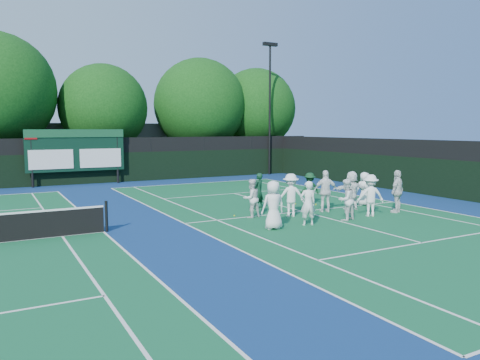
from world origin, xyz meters
name	(u,v)px	position (x,y,z in m)	size (l,w,h in m)	color
ground	(316,215)	(0.00, 0.00, 0.00)	(120.00, 120.00, 0.00)	#15380F
court_apron	(172,225)	(-6.00, 1.00, 0.00)	(34.00, 32.00, 0.01)	navy
near_court	(302,211)	(0.00, 1.00, 0.01)	(11.05, 23.85, 0.01)	#125831
back_fence	(91,163)	(-6.00, 16.00, 1.36)	(34.00, 0.08, 3.00)	black
divider_fence_right	(442,172)	(9.00, 1.00, 1.36)	(0.08, 32.00, 3.00)	black
scoreboard	(76,151)	(-7.01, 15.59, 2.19)	(6.00, 0.21, 3.55)	black
clubhouse	(121,148)	(-2.00, 24.00, 2.00)	(18.00, 6.00, 4.00)	#535358
light_pole_right	(270,93)	(7.50, 15.70, 6.30)	(1.20, 0.30, 10.12)	black
tree_c	(105,110)	(-4.21, 19.58, 4.92)	(6.33, 6.33, 8.25)	black
tree_d	(201,107)	(3.42, 19.58, 5.32)	(7.33, 7.33, 9.18)	black
tree_e	(257,111)	(8.63, 19.58, 5.12)	(6.77, 6.77, 8.68)	black
tennis_ball_0	(312,219)	(-0.75, -0.72, 0.03)	(0.07, 0.07, 0.07)	#AAC517
tennis_ball_1	(316,204)	(1.60, 2.11, 0.03)	(0.07, 0.07, 0.07)	#AAC517
tennis_ball_3	(234,216)	(-3.13, 1.39, 0.03)	(0.07, 0.07, 0.07)	#AAC517
tennis_ball_4	(295,204)	(0.85, 2.73, 0.03)	(0.07, 0.07, 0.07)	#AAC517
tennis_ball_5	(373,216)	(1.87, -1.35, 0.03)	(0.07, 0.07, 0.07)	#AAC517
player_front_0	(273,205)	(-3.04, -1.42, 0.88)	(0.86, 0.56, 1.76)	white
player_front_1	(308,203)	(-1.54, -1.47, 0.84)	(0.61, 0.40, 1.68)	white
player_front_2	(346,200)	(0.34, -1.41, 0.82)	(0.80, 0.62, 1.65)	white
player_front_3	(370,196)	(1.82, -1.22, 0.87)	(1.12, 0.64, 1.73)	white
player_front_4	(397,191)	(3.44, -1.14, 0.92)	(1.08, 0.45, 1.85)	silver
player_back_0	(251,198)	(-2.63, 0.87, 0.79)	(0.77, 0.60, 1.58)	white
player_back_1	(291,195)	(-1.11, 0.27, 0.89)	(1.15, 0.66, 1.78)	white
player_back_2	(326,191)	(0.83, 0.44, 0.91)	(1.07, 0.45, 1.83)	white
player_back_3	(351,190)	(2.23, 0.37, 0.87)	(1.61, 0.51, 1.73)	white
player_back_4	(364,189)	(3.51, 0.94, 0.79)	(0.77, 0.50, 1.58)	white
coach_left	(258,191)	(-1.30, 2.54, 0.81)	(0.59, 0.39, 1.62)	#0E3520
coach_right	(310,189)	(1.30, 2.22, 0.77)	(1.00, 0.57, 1.55)	#0F391C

